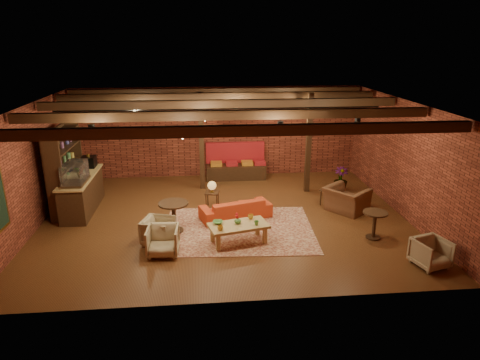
{
  "coord_description": "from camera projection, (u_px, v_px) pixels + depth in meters",
  "views": [
    {
      "loc": [
        -0.61,
        -11.01,
        4.82
      ],
      "look_at": [
        0.43,
        0.2,
        1.05
      ],
      "focal_mm": 32.0,
      "sensor_mm": 36.0,
      "label": 1
    }
  ],
  "objects": [
    {
      "name": "banquette",
      "position": [
        236.0,
        165.0,
        15.23
      ],
      "size": [
        2.1,
        0.7,
        1.0
      ],
      "primitive_type": null,
      "color": "#AB1C23",
      "rests_on": "ground"
    },
    {
      "name": "ceiling_spotlights",
      "position": [
        224.0,
        117.0,
        11.08
      ],
      "size": [
        6.4,
        4.4,
        0.28
      ],
      "primitive_type": null,
      "color": "black",
      "rests_on": "ceiling"
    },
    {
      "name": "round_table_right",
      "position": [
        375.0,
        221.0,
        10.66
      ],
      "size": [
        0.61,
        0.61,
        0.71
      ],
      "color": "black",
      "rests_on": "floor"
    },
    {
      "name": "sofa",
      "position": [
        236.0,
        209.0,
        11.91
      ],
      "size": [
        2.09,
        1.3,
        0.57
      ],
      "primitive_type": "imported",
      "rotation": [
        0.0,
        0.0,
        3.44
      ],
      "color": "#C13A1A",
      "rests_on": "floor"
    },
    {
      "name": "service_counter",
      "position": [
        81.0,
        184.0,
        12.31
      ],
      "size": [
        0.8,
        2.5,
        1.6
      ],
      "primitive_type": null,
      "color": "black",
      "rests_on": "ground"
    },
    {
      "name": "armchair_a",
      "position": [
        158.0,
        230.0,
        10.44
      ],
      "size": [
        0.83,
        0.86,
        0.71
      ],
      "primitive_type": "imported",
      "rotation": [
        0.0,
        0.0,
        1.27
      ],
      "color": "beige",
      "rests_on": "floor"
    },
    {
      "name": "armchair_b",
      "position": [
        163.0,
        239.0,
        9.91
      ],
      "size": [
        0.75,
        0.7,
        0.74
      ],
      "primitive_type": "imported",
      "rotation": [
        0.0,
        0.0,
        -0.05
      ],
      "color": "beige",
      "rests_on": "floor"
    },
    {
      "name": "armchair_right",
      "position": [
        347.0,
        196.0,
        12.31
      ],
      "size": [
        1.26,
        1.32,
        0.97
      ],
      "primitive_type": "imported",
      "rotation": [
        0.0,
        0.0,
        2.24
      ],
      "color": "brown",
      "rests_on": "floor"
    },
    {
      "name": "shelving_hutch",
      "position": [
        66.0,
        170.0,
        12.25
      ],
      "size": [
        0.52,
        2.0,
        2.4
      ],
      "primitive_type": null,
      "color": "black",
      "rests_on": "ground"
    },
    {
      "name": "wall_back",
      "position": [
        218.0,
        132.0,
        15.25
      ],
      "size": [
        10.0,
        0.02,
        3.2
      ],
      "primitive_type": "cube",
      "color": "maroon",
      "rests_on": "ground"
    },
    {
      "name": "plant_tall",
      "position": [
        343.0,
        156.0,
        13.81
      ],
      "size": [
        1.5,
        1.5,
        2.37
      ],
      "primitive_type": "imported",
      "rotation": [
        0.0,
        0.0,
        -0.14
      ],
      "color": "#4C7F4C",
      "rests_on": "floor"
    },
    {
      "name": "side_table_lamp",
      "position": [
        212.0,
        188.0,
        12.56
      ],
      "size": [
        0.46,
        0.46,
        0.82
      ],
      "rotation": [
        0.0,
        0.0,
        -0.19
      ],
      "color": "black",
      "rests_on": "floor"
    },
    {
      "name": "wall_left",
      "position": [
        32.0,
        169.0,
        11.04
      ],
      "size": [
        0.02,
        8.0,
        3.2
      ],
      "primitive_type": "cube",
      "color": "maroon",
      "rests_on": "ground"
    },
    {
      "name": "armchair_far",
      "position": [
        431.0,
        252.0,
        9.38
      ],
      "size": [
        0.83,
        0.8,
        0.7
      ],
      "primitive_type": "imported",
      "rotation": [
        0.0,
        0.0,
        0.27
      ],
      "color": "beige",
      "rests_on": "floor"
    },
    {
      "name": "side_table_book",
      "position": [
        330.0,
        191.0,
        12.71
      ],
      "size": [
        0.6,
        0.6,
        0.53
      ],
      "rotation": [
        0.0,
        0.0,
        0.43
      ],
      "color": "black",
      "rests_on": "floor"
    },
    {
      "name": "post_right",
      "position": [
        309.0,
        144.0,
        13.61
      ],
      "size": [
        0.16,
        0.16,
        3.2
      ],
      "primitive_type": "cube",
      "color": "black",
      "rests_on": "ground"
    },
    {
      "name": "ceiling_pipe",
      "position": [
        221.0,
        108.0,
        12.59
      ],
      "size": [
        9.6,
        0.12,
        0.12
      ],
      "primitive_type": "cylinder",
      "rotation": [
        0.0,
        1.57,
        0.0
      ],
      "color": "black",
      "rests_on": "ceiling"
    },
    {
      "name": "post_left",
      "position": [
        202.0,
        142.0,
        13.88
      ],
      "size": [
        0.16,
        0.16,
        3.2
      ],
      "primitive_type": "cube",
      "color": "black",
      "rests_on": "ground"
    },
    {
      "name": "coffee_table",
      "position": [
        238.0,
        227.0,
        10.42
      ],
      "size": [
        1.56,
        1.03,
        0.74
      ],
      "rotation": [
        0.0,
        0.0,
        0.24
      ],
      "color": "#A2824B",
      "rests_on": "floor"
    },
    {
      "name": "rug",
      "position": [
        238.0,
        229.0,
        11.28
      ],
      "size": [
        4.08,
        3.22,
        0.01
      ],
      "primitive_type": "cube",
      "rotation": [
        0.0,
        0.0,
        -0.06
      ],
      "color": "maroon",
      "rests_on": "floor"
    },
    {
      "name": "round_table_left",
      "position": [
        174.0,
        212.0,
        11.0
      ],
      "size": [
        0.77,
        0.77,
        0.8
      ],
      "color": "black",
      "rests_on": "floor"
    },
    {
      "name": "wall_front",
      "position": [
        238.0,
        225.0,
        7.7
      ],
      "size": [
        10.0,
        0.02,
        3.2
      ],
      "primitive_type": "cube",
      "color": "maroon",
      "rests_on": "ground"
    },
    {
      "name": "ceiling_beams",
      "position": [
        224.0,
        108.0,
        11.01
      ],
      "size": [
        9.8,
        6.4,
        0.22
      ],
      "primitive_type": null,
      "color": "black",
      "rests_on": "ceiling"
    },
    {
      "name": "floor",
      "position": [
        225.0,
        218.0,
        11.98
      ],
      "size": [
        10.0,
        10.0,
        0.0
      ],
      "primitive_type": "plane",
      "color": "#442111",
      "rests_on": "ground"
    },
    {
      "name": "plant_counter",
      "position": [
        85.0,
        168.0,
        12.38
      ],
      "size": [
        0.35,
        0.39,
        0.3
      ],
      "primitive_type": "imported",
      "color": "#337F33",
      "rests_on": "service_counter"
    },
    {
      "name": "wall_right",
      "position": [
        403.0,
        159.0,
        11.92
      ],
      "size": [
        0.02,
        8.0,
        3.2
      ],
      "primitive_type": "cube",
      "color": "maroon",
      "rests_on": "ground"
    },
    {
      "name": "service_sign",
      "position": [
        237.0,
        115.0,
        14.22
      ],
      "size": [
        0.86,
        0.06,
        0.3
      ],
      "primitive_type": "cube",
      "color": "#E05216",
      "rests_on": "ceiling"
    },
    {
      "name": "ceiling",
      "position": [
        224.0,
        104.0,
        10.97
      ],
      "size": [
        10.0,
        8.0,
        0.02
      ],
      "primitive_type": "cube",
      "color": "black",
      "rests_on": "wall_back"
    }
  ]
}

